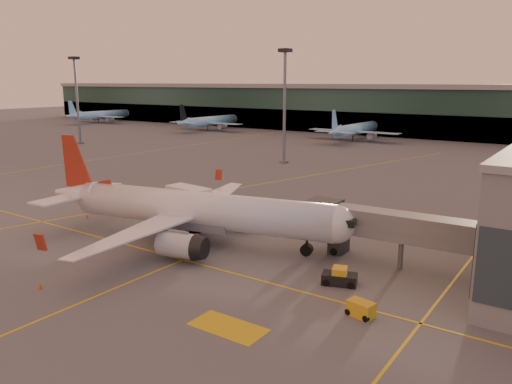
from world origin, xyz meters
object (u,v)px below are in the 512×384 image
Objects in this scene: main_airplane at (190,210)px; gpu_cart at (361,309)px; catering_truck at (189,203)px; pushback_tug at (340,278)px.

main_airplane reaches higher than gpu_cart.
gpu_cart is (29.72, -12.54, -2.15)m from catering_truck.
catering_truck reaches higher than gpu_cart.
main_airplane is 8.40m from catering_truck.
main_airplane is 16.51× the size of gpu_cart.
main_airplane reaches higher than catering_truck.
catering_truck is at bearing 120.94° from main_airplane.
main_airplane is 20.12m from pushback_tug.
catering_truck is at bearing 145.12° from pushback_tug.
gpu_cart is at bearing -27.35° from main_airplane.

